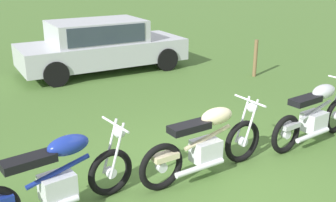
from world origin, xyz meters
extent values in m
plane|color=#476B2D|center=(0.00, 0.00, 0.00)|extent=(120.00, 120.00, 0.00)
torus|color=black|center=(-1.41, 0.01, 0.32)|extent=(0.65, 0.27, 0.65)
cylinder|color=silver|center=(-1.41, 0.01, 0.32)|extent=(0.16, 0.14, 0.14)
cylinder|color=silver|center=(-1.38, 0.11, 0.65)|extent=(0.27, 0.11, 0.73)
cylinder|color=silver|center=(-1.33, -0.06, 0.65)|extent=(0.27, 0.11, 0.73)
cube|color=silver|center=(-2.10, -0.20, 0.38)|extent=(0.47, 0.40, 0.32)
cylinder|color=navy|center=(-2.08, -0.19, 0.58)|extent=(0.80, 0.29, 0.23)
ellipsoid|color=navy|center=(-1.93, -0.15, 0.88)|extent=(0.57, 0.40, 0.24)
cube|color=black|center=(-2.39, -0.28, 0.82)|extent=(0.64, 0.40, 0.10)
cylinder|color=silver|center=(-1.31, 0.03, 0.98)|extent=(0.21, 0.62, 0.03)
sphere|color=silver|center=(-1.26, 0.05, 0.86)|extent=(0.20, 0.20, 0.16)
torus|color=black|center=(0.69, 0.19, 0.34)|extent=(0.68, 0.23, 0.68)
torus|color=black|center=(-0.74, -0.12, 0.34)|extent=(0.68, 0.23, 0.68)
cylinder|color=silver|center=(0.69, 0.19, 0.34)|extent=(0.16, 0.13, 0.14)
cylinder|color=silver|center=(-0.74, -0.12, 0.34)|extent=(0.16, 0.13, 0.14)
cylinder|color=silver|center=(0.73, 0.29, 0.66)|extent=(0.27, 0.09, 0.72)
cylinder|color=silver|center=(0.77, 0.12, 0.66)|extent=(0.27, 0.09, 0.72)
cube|color=silver|center=(-0.01, 0.04, 0.38)|extent=(0.45, 0.38, 0.32)
cylinder|color=beige|center=(0.02, 0.05, 0.58)|extent=(0.80, 0.23, 0.23)
ellipsoid|color=beige|center=(0.17, 0.08, 0.87)|extent=(0.56, 0.36, 0.24)
cube|color=black|center=(-0.30, -0.02, 0.81)|extent=(0.64, 0.36, 0.10)
cube|color=beige|center=(-0.69, -0.10, 0.48)|extent=(0.39, 0.25, 0.08)
cylinder|color=silver|center=(0.79, 0.21, 0.98)|extent=(0.17, 0.63, 0.03)
sphere|color=silver|center=(0.85, 0.22, 0.86)|extent=(0.19, 0.19, 0.16)
cylinder|color=silver|center=(-0.19, -0.16, 0.24)|extent=(0.80, 0.25, 0.08)
torus|color=black|center=(2.85, 0.56, 0.32)|extent=(0.65, 0.25, 0.65)
torus|color=black|center=(1.50, 0.21, 0.32)|extent=(0.65, 0.25, 0.65)
cylinder|color=silver|center=(2.85, 0.56, 0.32)|extent=(0.16, 0.13, 0.14)
cylinder|color=silver|center=(1.50, 0.21, 0.32)|extent=(0.16, 0.13, 0.14)
cylinder|color=silver|center=(2.89, 0.66, 0.65)|extent=(0.27, 0.10, 0.73)
cube|color=silver|center=(2.19, 0.39, 0.38)|extent=(0.46, 0.39, 0.32)
cylinder|color=#B7BABF|center=(2.22, 0.39, 0.58)|extent=(0.75, 0.25, 0.22)
ellipsoid|color=#B7BABF|center=(2.37, 0.43, 0.88)|extent=(0.57, 0.38, 0.24)
cube|color=black|center=(1.90, 0.31, 0.82)|extent=(0.64, 0.38, 0.10)
cube|color=#B7BABF|center=(1.56, 0.22, 0.46)|extent=(0.39, 0.27, 0.08)
cylinder|color=silver|center=(2.02, 0.18, 0.24)|extent=(0.79, 0.28, 0.08)
cube|color=#B2B5BA|center=(-0.10, 6.37, 0.55)|extent=(4.76, 2.45, 0.60)
cube|color=#B2B5BA|center=(-0.25, 6.35, 1.13)|extent=(2.71, 1.96, 0.60)
cube|color=#2D3842|center=(-0.25, 6.35, 1.15)|extent=(2.35, 1.94, 0.48)
cylinder|color=black|center=(1.33, 7.43, 0.32)|extent=(0.67, 0.31, 0.64)
cylinder|color=black|center=(1.58, 5.79, 0.32)|extent=(0.67, 0.31, 0.64)
cylinder|color=black|center=(-1.78, 6.96, 0.32)|extent=(0.67, 0.31, 0.64)
cylinder|color=black|center=(-1.53, 5.31, 0.32)|extent=(0.67, 0.31, 0.64)
cylinder|color=brown|center=(3.57, 4.34, 0.50)|extent=(0.10, 0.10, 0.99)
camera|label=1|loc=(-2.38, -4.61, 2.94)|focal=42.87mm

